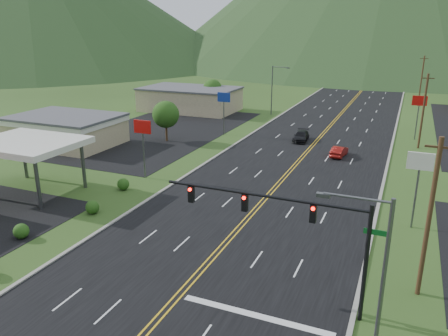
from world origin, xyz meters
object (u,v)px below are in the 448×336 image
at_px(streetlight_west, 274,87).
at_px(gas_canopy, 27,145).
at_px(traffic_signal, 294,222).
at_px(streetlight_east, 376,278).
at_px(car_red_far, 339,152).
at_px(car_dark_mid, 301,136).

distance_m(streetlight_west, gas_canopy, 49.10).
bearing_deg(traffic_signal, streetlight_east, -40.39).
bearing_deg(gas_canopy, traffic_signal, -15.70).
height_order(streetlight_east, streetlight_west, same).
xyz_separation_m(streetlight_east, gas_canopy, (-33.18, 12.00, -0.31)).
height_order(streetlight_east, gas_canopy, streetlight_east).
height_order(streetlight_east, car_red_far, streetlight_east).
bearing_deg(streetlight_east, car_dark_mid, 107.35).
distance_m(traffic_signal, streetlight_west, 58.88).
distance_m(traffic_signal, car_dark_mid, 39.78).
bearing_deg(streetlight_east, gas_canopy, 160.12).
height_order(traffic_signal, streetlight_east, streetlight_east).
relative_size(traffic_signal, car_red_far, 3.27).
xyz_separation_m(streetlight_west, gas_canopy, (-10.32, -48.00, -0.31)).
xyz_separation_m(traffic_signal, car_dark_mid, (-8.60, 38.56, -4.64)).
bearing_deg(gas_canopy, car_dark_mid, 56.95).
relative_size(streetlight_west, car_red_far, 2.25).
distance_m(streetlight_west, car_red_far, 28.61).
xyz_separation_m(traffic_signal, streetlight_east, (4.70, -4.00, -0.15)).
xyz_separation_m(gas_canopy, car_red_far, (26.20, 24.64, -4.21)).
relative_size(streetlight_east, car_red_far, 2.25).
xyz_separation_m(streetlight_east, car_red_far, (-6.98, 36.64, -4.52)).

